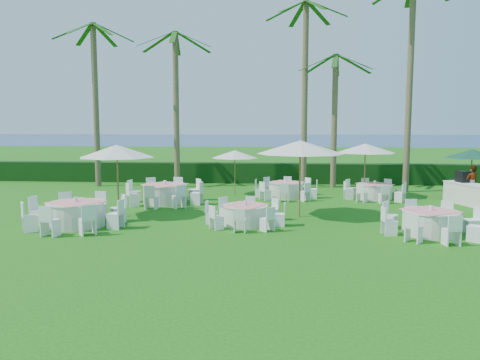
{
  "coord_description": "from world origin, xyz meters",
  "views": [
    {
      "loc": [
        0.95,
        -16.34,
        3.48
      ],
      "look_at": [
        -0.56,
        2.25,
        1.3
      ],
      "focal_mm": 35.0,
      "sensor_mm": 36.0,
      "label": 1
    }
  ],
  "objects_px": {
    "banquet_table_e": "(286,189)",
    "umbrella_d": "(365,148)",
    "banquet_table_a": "(76,213)",
    "banquet_table_d": "(165,193)",
    "banquet_table_b": "(245,214)",
    "umbrella_c": "(235,154)",
    "staff_person": "(472,185)",
    "umbrella_a": "(117,151)",
    "umbrella_green": "(472,154)",
    "banquet_table_f": "(375,191)",
    "umbrella_b": "(300,147)",
    "buffet_table": "(480,196)",
    "banquet_table_c": "(430,222)"
  },
  "relations": [
    {
      "from": "banquet_table_e",
      "to": "umbrella_d",
      "type": "distance_m",
      "value": 4.33
    },
    {
      "from": "banquet_table_a",
      "to": "banquet_table_d",
      "type": "height_order",
      "value": "banquet_table_d"
    },
    {
      "from": "banquet_table_b",
      "to": "umbrella_c",
      "type": "distance_m",
      "value": 7.34
    },
    {
      "from": "banquet_table_a",
      "to": "staff_person",
      "type": "distance_m",
      "value": 16.7
    },
    {
      "from": "banquet_table_b",
      "to": "banquet_table_e",
      "type": "height_order",
      "value": "banquet_table_e"
    },
    {
      "from": "staff_person",
      "to": "banquet_table_a",
      "type": "bearing_deg",
      "value": 0.74
    },
    {
      "from": "umbrella_a",
      "to": "umbrella_green",
      "type": "xyz_separation_m",
      "value": [
        15.17,
        5.35,
        -0.34
      ]
    },
    {
      "from": "banquet_table_f",
      "to": "umbrella_green",
      "type": "height_order",
      "value": "umbrella_green"
    },
    {
      "from": "banquet_table_f",
      "to": "umbrella_b",
      "type": "distance_m",
      "value": 6.42
    },
    {
      "from": "umbrella_b",
      "to": "umbrella_d",
      "type": "xyz_separation_m",
      "value": [
        3.38,
        5.3,
        -0.28
      ]
    },
    {
      "from": "banquet_table_d",
      "to": "banquet_table_a",
      "type": "bearing_deg",
      "value": -110.74
    },
    {
      "from": "banquet_table_b",
      "to": "umbrella_c",
      "type": "relative_size",
      "value": 1.22
    },
    {
      "from": "umbrella_green",
      "to": "umbrella_b",
      "type": "bearing_deg",
      "value": -149.13
    },
    {
      "from": "banquet_table_d",
      "to": "umbrella_d",
      "type": "relative_size",
      "value": 1.21
    },
    {
      "from": "buffet_table",
      "to": "staff_person",
      "type": "relative_size",
      "value": 2.41
    },
    {
      "from": "banquet_table_f",
      "to": "umbrella_a",
      "type": "distance_m",
      "value": 12.04
    },
    {
      "from": "banquet_table_c",
      "to": "umbrella_d",
      "type": "height_order",
      "value": "umbrella_d"
    },
    {
      "from": "umbrella_green",
      "to": "banquet_table_c",
      "type": "bearing_deg",
      "value": -119.08
    },
    {
      "from": "banquet_table_e",
      "to": "umbrella_c",
      "type": "distance_m",
      "value": 3.11
    },
    {
      "from": "umbrella_a",
      "to": "banquet_table_a",
      "type": "bearing_deg",
      "value": -113.63
    },
    {
      "from": "banquet_table_b",
      "to": "banquet_table_f",
      "type": "relative_size",
      "value": 0.97
    },
    {
      "from": "banquet_table_d",
      "to": "umbrella_d",
      "type": "distance_m",
      "value": 9.81
    },
    {
      "from": "banquet_table_e",
      "to": "umbrella_b",
      "type": "height_order",
      "value": "umbrella_b"
    },
    {
      "from": "banquet_table_e",
      "to": "umbrella_d",
      "type": "relative_size",
      "value": 1.05
    },
    {
      "from": "umbrella_b",
      "to": "umbrella_a",
      "type": "bearing_deg",
      "value": -176.48
    },
    {
      "from": "banquet_table_d",
      "to": "umbrella_b",
      "type": "height_order",
      "value": "umbrella_b"
    },
    {
      "from": "banquet_table_a",
      "to": "banquet_table_f",
      "type": "xyz_separation_m",
      "value": [
        11.53,
        7.01,
        -0.07
      ]
    },
    {
      "from": "banquet_table_a",
      "to": "banquet_table_e",
      "type": "distance_m",
      "value": 10.24
    },
    {
      "from": "banquet_table_b",
      "to": "banquet_table_c",
      "type": "distance_m",
      "value": 6.1
    },
    {
      "from": "banquet_table_a",
      "to": "banquet_table_e",
      "type": "height_order",
      "value": "banquet_table_a"
    },
    {
      "from": "banquet_table_d",
      "to": "umbrella_green",
      "type": "relative_size",
      "value": 1.39
    },
    {
      "from": "umbrella_b",
      "to": "umbrella_c",
      "type": "relative_size",
      "value": 1.43
    },
    {
      "from": "banquet_table_f",
      "to": "banquet_table_a",
      "type": "bearing_deg",
      "value": -148.68
    },
    {
      "from": "banquet_table_d",
      "to": "umbrella_a",
      "type": "relative_size",
      "value": 1.2
    },
    {
      "from": "banquet_table_c",
      "to": "umbrella_green",
      "type": "height_order",
      "value": "umbrella_green"
    },
    {
      "from": "banquet_table_c",
      "to": "banquet_table_f",
      "type": "xyz_separation_m",
      "value": [
        -0.3,
        7.27,
        -0.03
      ]
    },
    {
      "from": "banquet_table_b",
      "to": "banquet_table_c",
      "type": "bearing_deg",
      "value": -9.4
    },
    {
      "from": "banquet_table_f",
      "to": "staff_person",
      "type": "xyz_separation_m",
      "value": [
        4.03,
        -0.98,
        0.47
      ]
    },
    {
      "from": "banquet_table_c",
      "to": "umbrella_c",
      "type": "height_order",
      "value": "umbrella_c"
    },
    {
      "from": "banquet_table_f",
      "to": "umbrella_b",
      "type": "xyz_separation_m",
      "value": [
        -3.75,
        -4.68,
        2.28
      ]
    },
    {
      "from": "umbrella_b",
      "to": "umbrella_d",
      "type": "height_order",
      "value": "umbrella_b"
    },
    {
      "from": "banquet_table_c",
      "to": "umbrella_d",
      "type": "bearing_deg",
      "value": 94.87
    },
    {
      "from": "umbrella_d",
      "to": "staff_person",
      "type": "distance_m",
      "value": 4.93
    },
    {
      "from": "banquet_table_b",
      "to": "umbrella_a",
      "type": "relative_size",
      "value": 0.98
    },
    {
      "from": "banquet_table_f",
      "to": "buffet_table",
      "type": "bearing_deg",
      "value": -25.6
    },
    {
      "from": "banquet_table_c",
      "to": "banquet_table_e",
      "type": "height_order",
      "value": "banquet_table_c"
    },
    {
      "from": "umbrella_c",
      "to": "umbrella_d",
      "type": "height_order",
      "value": "umbrella_d"
    },
    {
      "from": "staff_person",
      "to": "umbrella_green",
      "type": "bearing_deg",
      "value": -130.42
    },
    {
      "from": "umbrella_d",
      "to": "umbrella_green",
      "type": "distance_m",
      "value": 4.87
    },
    {
      "from": "umbrella_a",
      "to": "banquet_table_d",
      "type": "bearing_deg",
      "value": 71.09
    }
  ]
}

